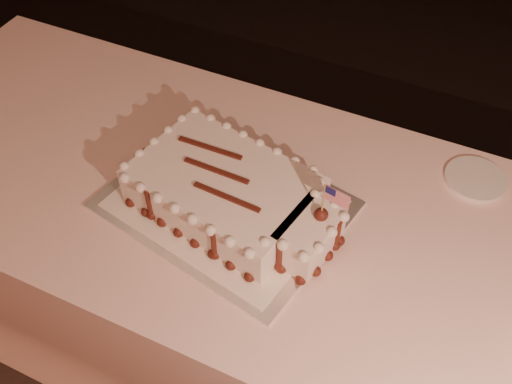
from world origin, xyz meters
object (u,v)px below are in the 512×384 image
at_px(banquet_table, 306,308).
at_px(side_plate, 475,179).
at_px(sheet_cake, 234,195).
at_px(cake_board, 225,204).

relative_size(banquet_table, side_plate, 16.30).
bearing_deg(side_plate, banquet_table, -136.00).
bearing_deg(sheet_cake, banquet_table, 12.48).
distance_m(cake_board, side_plate, 0.61).
bearing_deg(cake_board, banquet_table, 20.80).
bearing_deg(banquet_table, sheet_cake, -167.52).
relative_size(banquet_table, sheet_cake, 4.62).
distance_m(banquet_table, side_plate, 0.57).
relative_size(cake_board, sheet_cake, 1.02).
bearing_deg(sheet_cake, side_plate, 34.22).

